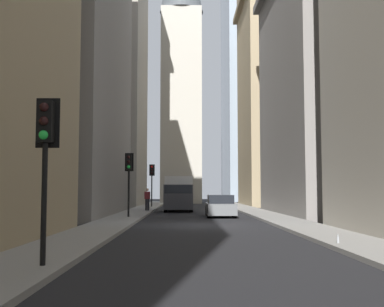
# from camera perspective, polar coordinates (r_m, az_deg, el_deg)

# --- Properties ---
(ground_plane) EXTENTS (135.00, 135.00, 0.00)m
(ground_plane) POSITION_cam_1_polar(r_m,az_deg,el_deg) (24.10, 1.26, -8.49)
(ground_plane) COLOR black
(sidewalk_right) EXTENTS (90.00, 2.20, 0.14)m
(sidewalk_right) POSITION_cam_1_polar(r_m,az_deg,el_deg) (24.36, -9.49, -8.23)
(sidewalk_right) COLOR gray
(sidewalk_right) RESTS_ON ground_plane
(sidewalk_left) EXTENTS (90.00, 2.20, 0.14)m
(sidewalk_left) POSITION_cam_1_polar(r_m,az_deg,el_deg) (24.67, 11.87, -8.14)
(sidewalk_left) COLOR gray
(sidewalk_left) RESTS_ON ground_plane
(building_left_midfar) EXTENTS (15.48, 10.50, 20.52)m
(building_left_midfar) POSITION_cam_1_polar(r_m,az_deg,el_deg) (36.26, 17.90, 9.47)
(building_left_midfar) COLOR gray
(building_left_midfar) RESTS_ON ground_plane
(building_left_far) EXTENTS (12.14, 10.50, 26.18)m
(building_left_far) POSITION_cam_1_polar(r_m,az_deg,el_deg) (55.01, 11.35, 7.65)
(building_left_far) COLOR #9E8966
(building_left_far) RESTS_ON ground_plane
(building_right_far) EXTENTS (12.54, 10.50, 30.47)m
(building_right_far) POSITION_cam_1_polar(r_m,az_deg,el_deg) (55.22, -11.08, 9.88)
(building_right_far) COLOR gray
(building_right_far) RESTS_ON ground_plane
(building_right_midfar) EXTENTS (16.79, 10.50, 24.04)m
(building_right_midfar) POSITION_cam_1_polar(r_m,az_deg,el_deg) (35.69, -17.00, 12.60)
(building_right_midfar) COLOR gray
(building_right_midfar) RESTS_ON ground_plane
(church_spire) EXTENTS (5.87, 5.87, 39.30)m
(church_spire) POSITION_cam_1_polar(r_m,az_deg,el_deg) (66.02, -1.27, 12.17)
(church_spire) COLOR #B7B2A5
(church_spire) RESTS_ON ground_plane
(delivery_truck) EXTENTS (6.46, 2.25, 2.84)m
(delivery_truck) POSITION_cam_1_polar(r_m,az_deg,el_deg) (39.54, -1.58, -4.76)
(delivery_truck) COLOR silver
(delivery_truck) RESTS_ON ground_plane
(hatchback_grey) EXTENTS (4.30, 1.78, 1.42)m
(hatchback_grey) POSITION_cam_1_polar(r_m,az_deg,el_deg) (31.14, 3.39, -6.33)
(hatchback_grey) COLOR slate
(hatchback_grey) RESTS_ON ground_plane
(traffic_light_foreground) EXTENTS (0.43, 0.52, 3.62)m
(traffic_light_foreground) POSITION_cam_1_polar(r_m,az_deg,el_deg) (10.79, -17.07, 1.43)
(traffic_light_foreground) COLOR black
(traffic_light_foreground) RESTS_ON sidewalk_right
(traffic_light_midblock) EXTENTS (0.43, 0.52, 3.83)m
(traffic_light_midblock) POSITION_cam_1_polar(r_m,az_deg,el_deg) (29.03, -7.53, -1.93)
(traffic_light_midblock) COLOR black
(traffic_light_midblock) RESTS_ON sidewalk_right
(traffic_light_far_junction) EXTENTS (0.43, 0.52, 4.07)m
(traffic_light_far_junction) POSITION_cam_1_polar(r_m,az_deg,el_deg) (46.37, -4.81, -2.62)
(traffic_light_far_junction) COLOR black
(traffic_light_far_junction) RESTS_ON sidewalk_right
(pedestrian) EXTENTS (0.26, 0.44, 1.73)m
(pedestrian) POSITION_cam_1_polar(r_m,az_deg,el_deg) (37.79, -5.35, -5.33)
(pedestrian) COLOR black
(pedestrian) RESTS_ON sidewalk_right
(discarded_bottle) EXTENTS (0.07, 0.07, 0.27)m
(discarded_bottle) POSITION_cam_1_polar(r_m,az_deg,el_deg) (15.28, 17.00, -9.76)
(discarded_bottle) COLOR #999EA3
(discarded_bottle) RESTS_ON sidewalk_left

